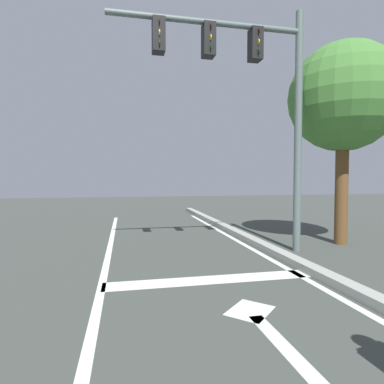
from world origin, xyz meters
The scene contains 7 objects.
lane_line_center centered at (0.34, 6.00, 0.00)m, with size 0.12×20.00×0.01m, color silver.
lane_line_curbside centered at (3.43, 6.00, 0.00)m, with size 0.12×20.00×0.01m, color silver.
stop_bar centered at (1.96, 7.77, 0.00)m, with size 3.24×0.40×0.01m, color silver.
lane_arrow_stem centered at (2.12, 5.73, 0.00)m, with size 0.16×1.40×0.01m, color silver.
lane_arrow_head centered at (2.12, 6.58, 0.00)m, with size 0.56×0.44×0.01m, color silver.
traffic_signal_mast centered at (3.13, 9.27, 3.63)m, with size 4.03×0.34×5.07m.
roadside_tree centered at (5.72, 9.72, 3.44)m, with size 2.53×2.53×4.74m.
Camera 1 is at (0.67, 3.10, 1.58)m, focal length 29.71 mm.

